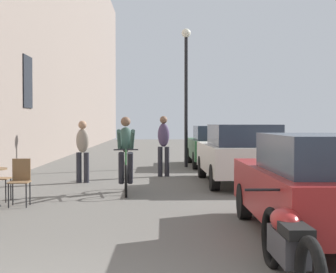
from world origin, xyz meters
TOP-DOWN VIEW (x-y plane):
  - cafe_chair_far_toward_street at (-1.54, 5.98)m, footprint 0.39×0.39m
  - cyclist_on_bicycle at (0.34, 7.73)m, footprint 0.52×1.76m
  - pedestrian_near at (-0.91, 9.67)m, footprint 0.37×0.28m
  - pedestrian_mid at (1.23, 11.16)m, footprint 0.35×0.25m
  - street_lamp at (2.07, 14.30)m, footprint 0.32×0.32m
  - parked_car_nearest at (3.22, 3.17)m, footprint 1.73×4.02m
  - parked_car_second at (3.16, 9.30)m, footprint 1.87×4.32m
  - parked_car_third at (3.11, 14.63)m, footprint 1.74×4.11m
  - parked_motorcycle at (2.30, 1.17)m, footprint 0.62×2.15m

SIDE VIEW (x-z plane):
  - parked_motorcycle at x=2.30m, z-range -0.05..0.86m
  - cafe_chair_far_toward_street at x=-1.54m, z-range 0.07..0.96m
  - parked_car_nearest at x=3.22m, z-range 0.03..1.45m
  - parked_car_third at x=3.11m, z-range 0.03..1.49m
  - parked_car_second at x=3.16m, z-range 0.03..1.56m
  - cyclist_on_bicycle at x=0.34m, z-range -0.06..1.68m
  - pedestrian_near at x=-0.91m, z-range 0.10..1.73m
  - pedestrian_mid at x=1.23m, z-range 0.11..1.88m
  - street_lamp at x=2.07m, z-range 0.66..5.56m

